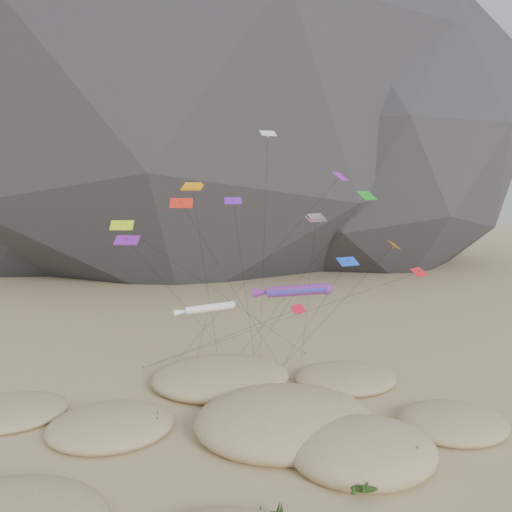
# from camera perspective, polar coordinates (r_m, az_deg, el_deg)

# --- Properties ---
(ground) EXTENTS (500.00, 500.00, 0.00)m
(ground) POSITION_cam_1_polar(r_m,az_deg,el_deg) (44.33, -0.02, -22.11)
(ground) COLOR #CCB789
(ground) RESTS_ON ground
(rock_headland) EXTENTS (226.37, 148.64, 177.50)m
(rock_headland) POSITION_cam_1_polar(r_m,az_deg,el_deg) (165.11, -6.71, 25.38)
(rock_headland) COLOR black
(rock_headland) RESTS_ON ground
(dunes) EXTENTS (51.51, 40.10, 4.39)m
(dunes) POSITION_cam_1_polar(r_m,az_deg,el_deg) (47.13, -2.66, -19.18)
(dunes) COLOR #CCB789
(dunes) RESTS_ON ground
(dune_grass) EXTENTS (41.79, 28.63, 1.44)m
(dune_grass) POSITION_cam_1_polar(r_m,az_deg,el_deg) (46.81, -2.50, -19.26)
(dune_grass) COLOR black
(dune_grass) RESTS_ON ground
(kite_stakes) EXTENTS (21.43, 5.19, 0.30)m
(kite_stakes) POSITION_cam_1_polar(r_m,az_deg,el_deg) (65.40, -2.94, -11.93)
(kite_stakes) COLOR #3F2D1E
(kite_stakes) RESTS_ON ground
(rainbow_tube_kite) EXTENTS (7.56, 17.80, 13.10)m
(rainbow_tube_kite) POSITION_cam_1_polar(r_m,az_deg,el_deg) (48.77, 4.38, -3.97)
(rainbow_tube_kite) COLOR red
(rainbow_tube_kite) RESTS_ON ground
(white_tube_kite) EXTENTS (6.18, 12.23, 10.93)m
(white_tube_kite) POSITION_cam_1_polar(r_m,az_deg,el_deg) (49.85, -5.71, -5.98)
(white_tube_kite) COLOR white
(white_tube_kite) RESTS_ON ground
(orange_parafoil) EXTENTS (5.00, 10.77, 22.77)m
(orange_parafoil) POSITION_cam_1_polar(r_m,az_deg,el_deg) (54.96, -7.26, 7.59)
(orange_parafoil) COLOR orange
(orange_parafoil) RESTS_ON ground
(multi_parafoil) EXTENTS (2.74, 7.90, 19.36)m
(multi_parafoil) POSITION_cam_1_polar(r_m,az_deg,el_deg) (56.06, 6.87, 4.18)
(multi_parafoil) COLOR red
(multi_parafoil) RESTS_ON ground
(delta_kites) EXTENTS (31.09, 18.61, 28.28)m
(delta_kites) POSITION_cam_1_polar(r_m,az_deg,el_deg) (50.67, 2.85, 2.85)
(delta_kites) COLOR #661FB5
(delta_kites) RESTS_ON ground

